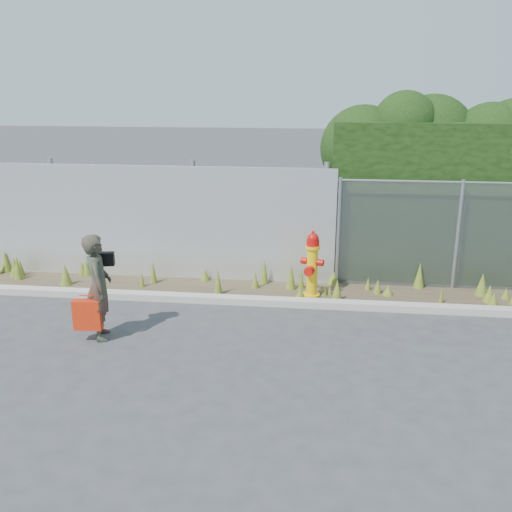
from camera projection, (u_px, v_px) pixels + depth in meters
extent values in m
plane|color=#39393C|center=(265.00, 352.00, 8.16)|extent=(80.00, 80.00, 0.00)
cube|color=#A8A397|center=(276.00, 302.00, 9.85)|extent=(16.00, 0.22, 0.12)
cube|color=#443727|center=(279.00, 292.00, 10.43)|extent=(16.00, 1.20, 0.01)
cone|color=#54691F|center=(153.00, 273.00, 10.84)|extent=(0.14, 0.14, 0.44)
cone|color=#54691F|center=(20.00, 268.00, 11.24)|extent=(0.17, 0.17, 0.36)
cone|color=#54691F|center=(300.00, 293.00, 10.11)|extent=(0.17, 0.17, 0.21)
cone|color=#54691F|center=(87.00, 268.00, 11.30)|extent=(0.20, 0.20, 0.31)
cone|color=#54691F|center=(333.00, 277.00, 10.83)|extent=(0.23, 0.23, 0.27)
cone|color=#54691F|center=(82.00, 269.00, 11.29)|extent=(0.17, 0.17, 0.28)
cone|color=#54691F|center=(378.00, 287.00, 10.32)|extent=(0.15, 0.15, 0.28)
cone|color=#54691F|center=(291.00, 278.00, 10.52)|extent=(0.20, 0.20, 0.48)
cone|color=#54691F|center=(330.00, 290.00, 10.29)|extent=(0.09, 0.09, 0.19)
cone|color=#54691F|center=(441.00, 296.00, 9.87)|extent=(0.08, 0.08, 0.30)
cone|color=#54691F|center=(15.00, 268.00, 11.21)|extent=(0.22, 0.22, 0.39)
cone|color=#54691F|center=(489.00, 294.00, 9.91)|extent=(0.22, 0.22, 0.32)
cone|color=#54691F|center=(61.00, 260.00, 11.47)|extent=(0.12, 0.12, 0.52)
cone|color=#54691F|center=(264.00, 272.00, 10.79)|extent=(0.15, 0.15, 0.49)
cone|color=#54691F|center=(6.00, 262.00, 11.50)|extent=(0.23, 0.23, 0.44)
cone|color=#54691F|center=(311.00, 281.00, 10.54)|extent=(0.18, 0.18, 0.35)
cone|color=#54691F|center=(388.00, 291.00, 10.23)|extent=(0.20, 0.20, 0.21)
cone|color=#54691F|center=(325.00, 289.00, 10.23)|extent=(0.09, 0.09, 0.26)
cone|color=#54691F|center=(218.00, 282.00, 10.25)|extent=(0.16, 0.16, 0.50)
cone|color=#54691F|center=(337.00, 291.00, 9.98)|extent=(0.20, 0.20, 0.39)
cone|color=#54691F|center=(142.00, 280.00, 10.66)|extent=(0.10, 0.10, 0.29)
cone|color=#54691F|center=(205.00, 276.00, 11.00)|extent=(0.19, 0.19, 0.23)
cone|color=#54691F|center=(419.00, 276.00, 10.58)|extent=(0.20, 0.20, 0.50)
cone|color=#54691F|center=(368.00, 284.00, 10.51)|extent=(0.11, 0.11, 0.25)
cone|color=#54691F|center=(482.00, 285.00, 10.22)|extent=(0.23, 0.23, 0.42)
cone|color=#54691F|center=(506.00, 294.00, 10.08)|extent=(0.17, 0.17, 0.20)
cone|color=#54691F|center=(493.00, 300.00, 9.72)|extent=(0.19, 0.19, 0.26)
cone|color=#54691F|center=(242.00, 272.00, 11.05)|extent=(0.11, 0.11, 0.34)
cone|color=#54691F|center=(18.00, 268.00, 11.03)|extent=(0.18, 0.18, 0.48)
cone|color=#54691F|center=(255.00, 280.00, 10.58)|extent=(0.14, 0.14, 0.34)
cone|color=#54691F|center=(66.00, 275.00, 10.74)|extent=(0.24, 0.24, 0.42)
cone|color=#54691F|center=(301.00, 279.00, 10.56)|extent=(0.11, 0.11, 0.39)
cube|color=silver|center=(115.00, 222.00, 11.05)|extent=(8.50, 0.08, 2.20)
cylinder|color=gray|center=(56.00, 216.00, 11.28)|extent=(0.10, 0.10, 2.30)
cylinder|color=gray|center=(194.00, 220.00, 10.97)|extent=(0.10, 0.10, 2.30)
cylinder|color=gray|center=(325.00, 224.00, 10.69)|extent=(0.10, 0.10, 2.30)
cylinder|color=gray|center=(338.00, 232.00, 10.58)|extent=(0.07, 0.07, 2.05)
cylinder|color=gray|center=(458.00, 236.00, 10.34)|extent=(0.07, 0.07, 2.05)
sphere|color=black|center=(363.00, 148.00, 11.12)|extent=(1.67, 1.67, 1.67)
sphere|color=black|center=(405.00, 123.00, 10.70)|extent=(1.21, 1.21, 1.21)
sphere|color=black|center=(432.00, 136.00, 11.03)|extent=(1.59, 1.59, 1.59)
sphere|color=black|center=(490.00, 141.00, 10.67)|extent=(1.42, 1.42, 1.42)
cylinder|color=yellow|center=(311.00, 295.00, 10.21)|extent=(0.30, 0.30, 0.06)
cylinder|color=yellow|center=(312.00, 273.00, 10.09)|extent=(0.19, 0.19, 0.92)
cylinder|color=yellow|center=(313.00, 247.00, 9.95)|extent=(0.26, 0.26, 0.05)
cylinder|color=#B20F0A|center=(313.00, 243.00, 9.92)|extent=(0.23, 0.23, 0.11)
sphere|color=#B20F0A|center=(313.00, 239.00, 9.90)|extent=(0.20, 0.20, 0.20)
cylinder|color=#B20F0A|center=(313.00, 233.00, 9.87)|extent=(0.05, 0.05, 0.05)
cylinder|color=#B20F0A|center=(304.00, 261.00, 10.04)|extent=(0.11, 0.12, 0.12)
cylinder|color=#B20F0A|center=(321.00, 262.00, 10.01)|extent=(0.11, 0.12, 0.12)
cylinder|color=#B20F0A|center=(312.00, 271.00, 9.92)|extent=(0.16, 0.13, 0.16)
imported|color=#0D5538|center=(98.00, 287.00, 8.41)|extent=(0.58, 0.69, 1.61)
cube|color=red|center=(88.00, 315.00, 8.36)|extent=(0.41, 0.15, 0.45)
cylinder|color=red|center=(86.00, 296.00, 8.27)|extent=(0.19, 0.02, 0.02)
cube|color=black|center=(105.00, 259.00, 8.47)|extent=(0.27, 0.11, 0.20)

